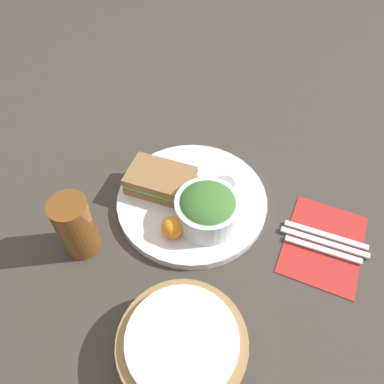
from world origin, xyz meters
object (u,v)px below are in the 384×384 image
spoon (323,250)px  drink_glass (76,226)px  dressing_cup (224,188)px  fork (326,235)px  plate (192,200)px  knife (324,242)px  sandwich (161,180)px  salad_bowl (207,208)px  bread_basket (182,346)px

spoon → drink_glass: bearing=-160.7°
dressing_cup → fork: 0.23m
spoon → fork: bearing=90.0°
plate → knife: size_ratio=1.83×
sandwich → knife: size_ratio=0.82×
sandwich → fork: (-0.36, -0.03, -0.04)m
sandwich → drink_glass: (0.08, 0.18, 0.03)m
salad_bowl → knife: bearing=-168.1°
bread_basket → dressing_cup: bearing=-81.2°
knife → spoon: same height
bread_basket → spoon: size_ratio=1.37×
sandwich → salad_bowl: (-0.12, 0.04, 0.01)m
dressing_cup → fork: bearing=177.6°
salad_bowl → drink_glass: drink_glass is taller
salad_bowl → fork: bearing=-163.9°
drink_glass → bread_basket: 0.29m
sandwich → dressing_cup: (-0.13, -0.04, -0.01)m
fork → drink_glass: bearing=-156.7°
spoon → knife: bearing=90.0°
sandwich → spoon: size_ratio=0.96×
drink_glass → knife: bearing=-156.5°
salad_bowl → spoon: size_ratio=0.86×
dressing_cup → sandwich: bearing=15.8°
bread_basket → knife: (-0.18, -0.30, -0.03)m
sandwich → bread_basket: 0.35m
fork → spoon: (-0.00, 0.04, 0.00)m
knife → spoon: bearing=-90.0°
knife → bread_basket: bearing=-122.3°
bread_basket → knife: bread_basket is taller
salad_bowl → drink_glass: size_ratio=0.96×
drink_glass → bread_basket: size_ratio=0.66×
drink_glass → dressing_cup: bearing=-134.4°
salad_bowl → drink_glass: 0.25m
plate → salad_bowl: 0.08m
dressing_cup → plate: bearing=33.9°
plate → spoon: (-0.28, 0.01, -0.00)m
knife → spoon: size_ratio=1.17×
plate → salad_bowl: salad_bowl is taller
spoon → dressing_cup: bearing=166.4°
plate → knife: 0.28m
bread_basket → knife: size_ratio=1.18×
sandwich → bread_basket: size_ratio=0.70×
plate → salad_bowl: bearing=142.1°
fork → dressing_cup: bearing=175.3°
sandwich → salad_bowl: size_ratio=1.11×
plate → sandwich: (0.07, -0.00, 0.03)m
dressing_cup → drink_glass: drink_glass is taller
salad_bowl → bread_basket: salad_bowl is taller
sandwich → drink_glass: size_ratio=1.06×
plate → sandwich: size_ratio=2.23×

